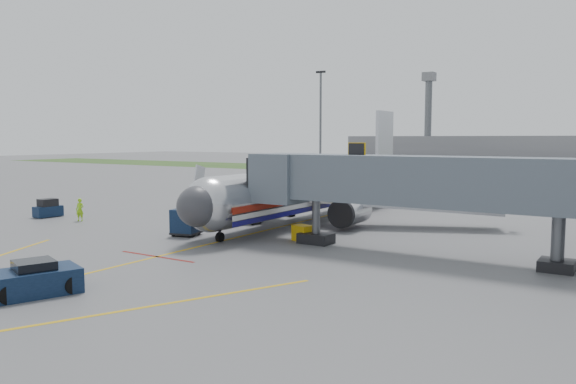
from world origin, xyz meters
The scene contains 16 objects.
ground centered at (0.00, 0.00, 0.00)m, with size 400.00×400.00×0.00m, color #565659.
grass_strip centered at (0.00, 90.00, 0.01)m, with size 300.00×25.00×0.01m, color #2D4C1E.
apron_markings centered at (0.00, -7.40, 0.00)m, with size 21.52×50.00×0.01m.
airliner centered at (0.00, 15.25, 2.65)m, with size 32.10×35.67×10.25m.
jet_bridge centered at (12.86, 5.00, 4.47)m, with size 25.30×4.00×6.90m.
light_mast_left centered at (-30.00, 70.00, 10.78)m, with size 2.00×0.44×20.40m.
distant_terminal centered at (-10.00, 170.00, 4.00)m, with size 120.00×14.00×8.00m, color slate.
control_tower centered at (-40.00, 165.00, 17.33)m, with size 4.00×4.00×30.00m.
pushback_tug centered at (1.30, -12.93, 0.66)m, with size 3.49×4.37×1.58m.
baggage_tug centered at (-21.07, 3.08, 0.74)m, with size 1.44×2.48×1.67m.
baggage_cart_a centered at (-3.00, 9.87, 0.76)m, with size 1.53×1.53×1.49m.
baggage_cart_b centered at (-3.66, 2.55, 1.01)m, with size 2.22×2.22×1.98m.
baggage_cart_c centered at (-10.61, 16.99, 0.84)m, with size 2.00×2.00×1.64m.
belt_loader centered at (-10.01, 16.04, 0.53)m, with size 2.07×4.52×2.13m.
ground_power_cart centered at (4.74, 5.29, 0.55)m, with size 1.60×1.31×1.11m.
ramp_worker centered at (-16.45, 3.02, 0.99)m, with size 0.72×0.47×1.98m, color #93DE1A.
Camera 1 is at (24.74, -28.01, 7.16)m, focal length 35.00 mm.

